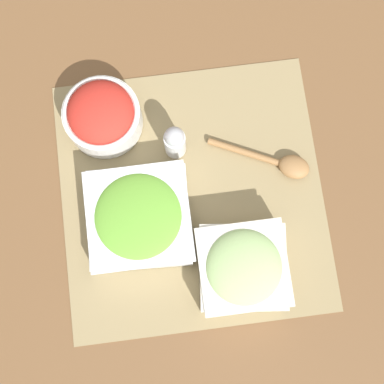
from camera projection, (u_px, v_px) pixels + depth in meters
name	position (u px, v px, depth m)	size (l,w,h in m)	color
ground_plane	(192.00, 195.00, 0.97)	(3.00, 3.00, 0.00)	brown
placemat	(192.00, 195.00, 0.97)	(0.47, 0.47, 0.00)	#937F56
tomato_bowl	(102.00, 115.00, 0.95)	(0.14, 0.14, 0.09)	white
cucumber_bowl	(243.00, 268.00, 0.90)	(0.16, 0.16, 0.08)	silver
lettuce_bowl	(139.00, 218.00, 0.92)	(0.18, 0.18, 0.07)	white
wooden_spoon	(281.00, 163.00, 0.96)	(0.11, 0.18, 0.02)	#9E7042
pepper_shaker	(175.00, 142.00, 0.93)	(0.04, 0.04, 0.10)	silver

